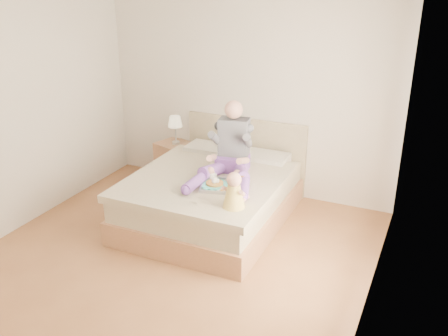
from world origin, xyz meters
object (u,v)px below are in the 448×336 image
at_px(nightstand, 175,162).
at_px(bed, 214,194).
at_px(baby, 234,193).
at_px(tray, 224,184).
at_px(adult, 230,153).

bearing_deg(nightstand, bed, -20.29).
relative_size(bed, baby, 5.74).
relative_size(bed, tray, 3.73).
distance_m(bed, baby, 1.05).
height_order(tray, baby, baby).
bearing_deg(baby, tray, 133.60).
relative_size(bed, adult, 1.97).
height_order(adult, tray, adult).
xyz_separation_m(nightstand, baby, (1.59, -1.54, 0.48)).
height_order(bed, tray, bed).
xyz_separation_m(nightstand, adult, (1.20, -0.77, 0.58)).
bearing_deg(tray, bed, 112.57).
bearing_deg(baby, adult, 123.37).
relative_size(nightstand, baby, 1.50).
relative_size(adult, tray, 1.89).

